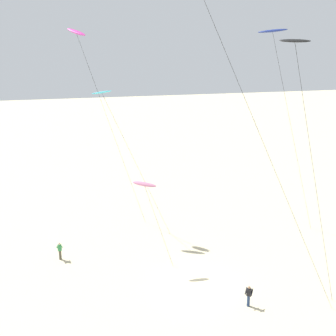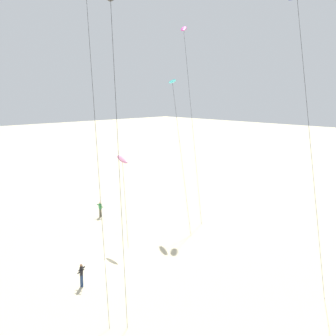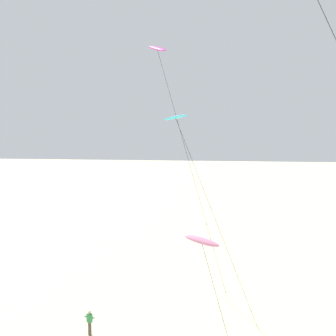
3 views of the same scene
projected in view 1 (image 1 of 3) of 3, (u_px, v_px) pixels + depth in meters
The scene contains 8 objects.
ground_plane at pixel (195, 286), 32.43m from camera, with size 260.00×260.00×0.00m, color beige.
kite_black at pixel (297, 53), 26.37m from camera, with size 4.70×3.00×18.98m.
kite_navy at pixel (273, 33), 38.38m from camera, with size 6.01×3.78×20.16m.
kite_magenta at pixel (77, 35), 40.28m from camera, with size 7.02×4.48×20.39m.
kite_pink at pixel (145, 185), 33.98m from camera, with size 3.25×1.73×7.77m.
kite_cyan at pixel (104, 97), 39.17m from camera, with size 6.99×4.05×14.51m.
kite_flyer_nearest at pixel (60, 250), 36.29m from camera, with size 0.58×0.56×1.67m.
kite_flyer_middle at pixel (249, 295), 29.70m from camera, with size 0.73×0.73×1.67m.
Camera 1 is at (-9.85, -26.68, 18.39)m, focal length 43.24 mm.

